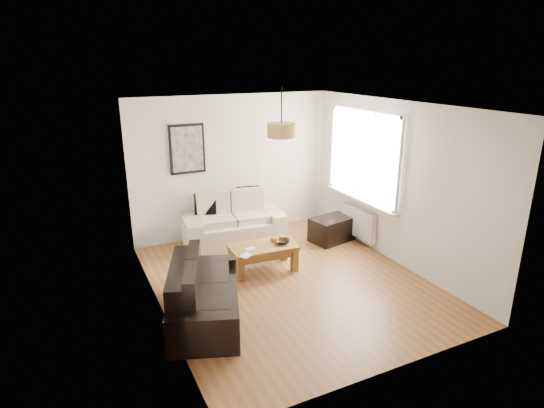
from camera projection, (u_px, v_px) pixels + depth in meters
name	position (u px, v px, depth m)	size (l,w,h in m)	color
floor	(289.00, 281.00, 6.71)	(4.50, 4.50, 0.00)	brown
ceiling	(292.00, 106.00, 5.91)	(3.80, 4.50, 0.00)	white
wall_back	(233.00, 166.00, 8.24)	(3.80, 0.04, 2.60)	silver
wall_front	(398.00, 261.00, 4.39)	(3.80, 0.04, 2.60)	silver
wall_left	(155.00, 219.00, 5.52)	(0.04, 4.50, 2.60)	silver
wall_right	(396.00, 183.00, 7.10)	(0.04, 4.50, 2.60)	silver
window_bay	(364.00, 156.00, 7.67)	(0.14, 1.90, 1.60)	white
radiator	(358.00, 223.00, 8.03)	(0.10, 0.90, 0.52)	white
poster	(187.00, 149.00, 7.73)	(0.62, 0.04, 0.87)	black
pendant_shade	(281.00, 130.00, 6.28)	(0.40, 0.40, 0.20)	tan
loveseat_cream	(233.00, 220.00, 8.01)	(1.75, 0.96, 0.87)	#BDAF98
sofa_leather	(205.00, 291.00, 5.68)	(1.71, 0.83, 0.74)	black
coffee_table	(263.00, 258.00, 7.02)	(1.03, 0.56, 0.42)	brown
ottoman	(332.00, 229.00, 8.17)	(0.77, 0.49, 0.44)	black
cushion_left	(206.00, 204.00, 7.93)	(0.38, 0.12, 0.38)	black
cushion_right	(248.00, 197.00, 8.26)	(0.41, 0.13, 0.41)	black
fruit_bowl	(283.00, 241.00, 7.03)	(0.23, 0.23, 0.06)	black
orange_a	(277.00, 239.00, 7.12)	(0.07, 0.07, 0.07)	orange
orange_b	(280.00, 237.00, 7.20)	(0.07, 0.07, 0.07)	orange
orange_c	(273.00, 239.00, 7.11)	(0.08, 0.08, 0.08)	#FC5B15
papers	(246.00, 255.00, 6.59)	(0.20, 0.14, 0.01)	silver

